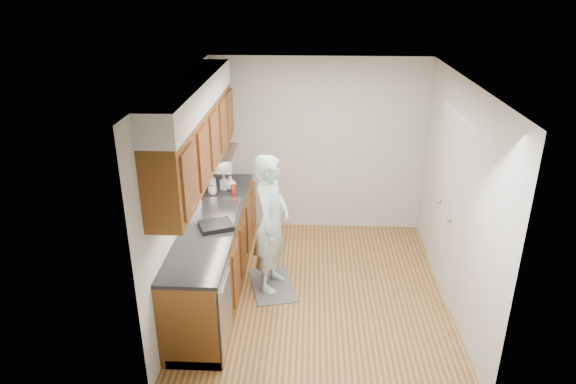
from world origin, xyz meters
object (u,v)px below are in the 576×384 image
object	(u,v)px
soap_bottle_a	(212,183)
soda_can	(234,190)
soap_bottle_b	(224,182)
person	(271,215)
soap_bottle_c	(231,183)
dish_rack	(216,226)

from	to	relation	value
soap_bottle_a	soda_can	world-z (taller)	soap_bottle_a
soap_bottle_b	soda_can	world-z (taller)	soap_bottle_b
soap_bottle_a	soap_bottle_b	distance (m)	0.20
person	soap_bottle_c	world-z (taller)	person
soap_bottle_b	soda_can	size ratio (longest dim) A/B	1.54
soap_bottle_b	dish_rack	bearing A→B (deg)	-85.52
soap_bottle_c	soda_can	size ratio (longest dim) A/B	1.44
soap_bottle_c	soap_bottle_a	bearing A→B (deg)	-145.07
soap_bottle_a	dish_rack	xyz separation A→B (m)	(0.21, -0.95, -0.12)
person	soap_bottle_a	xyz separation A→B (m)	(-0.79, 0.62, 0.13)
soap_bottle_a	dish_rack	distance (m)	0.98
soap_bottle_a	dish_rack	size ratio (longest dim) A/B	0.84
soda_can	soap_bottle_a	bearing A→B (deg)	174.45
person	soap_bottle_c	xyz separation A→B (m)	(-0.58, 0.77, 0.08)
person	soda_can	world-z (taller)	person
soap_bottle_a	dish_rack	world-z (taller)	soap_bottle_a
soda_can	dish_rack	size ratio (longest dim) A/B	0.37
soap_bottle_b	soap_bottle_c	xyz separation A→B (m)	(0.08, -0.00, -0.01)
person	soap_bottle_a	size ratio (longest dim) A/B	6.53
person	soap_bottle_a	bearing A→B (deg)	64.54
soap_bottle_c	dish_rack	size ratio (longest dim) A/B	0.54
person	soap_bottle_c	size ratio (longest dim) A/B	10.21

